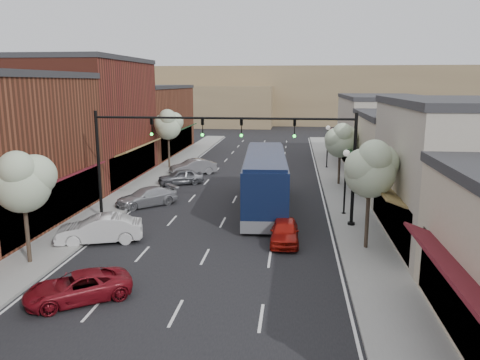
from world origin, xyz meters
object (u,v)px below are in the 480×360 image
(parked_car_c, at_px, (147,197))
(parked_car_d, at_px, (181,177))
(parked_car_e, at_px, (193,167))
(tree_left_near, at_px, (22,180))
(parked_car_b, at_px, (100,229))
(lamp_post_near, at_px, (346,171))
(coach_bus, at_px, (265,180))
(signal_mast_left, at_px, (134,149))
(tree_left_far, at_px, (168,124))
(tree_right_near, at_px, (371,168))
(lamp_post_far, at_px, (328,140))
(tree_right_far, at_px, (341,139))
(signal_mast_right, at_px, (314,152))
(red_hatchback, at_px, (284,231))
(parked_car_a, at_px, (78,287))

(parked_car_c, distance_m, parked_car_d, 7.41)
(parked_car_e, bearing_deg, tree_left_near, -40.96)
(parked_car_b, bearing_deg, lamp_post_near, 98.44)
(coach_bus, bearing_deg, signal_mast_left, -158.55)
(parked_car_e, bearing_deg, tree_left_far, -164.59)
(coach_bus, relative_size, parked_car_b, 2.80)
(tree_right_near, height_order, parked_car_b, tree_right_near)
(signal_mast_left, relative_size, lamp_post_far, 1.85)
(tree_right_near, relative_size, tree_right_far, 1.10)
(signal_mast_right, height_order, parked_car_e, signal_mast_right)
(tree_left_far, distance_m, lamp_post_near, 22.33)
(tree_right_far, distance_m, parked_car_d, 14.13)
(signal_mast_left, bearing_deg, red_hatchback, -19.44)
(red_hatchback, distance_m, parked_car_c, 12.14)
(parked_car_e, bearing_deg, lamp_post_far, 76.22)
(signal_mast_right, bearing_deg, signal_mast_left, 180.00)
(red_hatchback, distance_m, parked_car_b, 10.24)
(tree_right_far, bearing_deg, parked_car_d, -175.27)
(tree_right_far, bearing_deg, signal_mast_right, -102.85)
(tree_right_near, relative_size, parked_car_e, 1.33)
(tree_left_far, xyz_separation_m, parked_car_d, (2.91, -7.13, -3.93))
(tree_left_near, relative_size, lamp_post_far, 1.28)
(tree_left_near, bearing_deg, lamp_post_near, 33.33)
(red_hatchback, xyz_separation_m, parked_car_a, (-8.18, -8.01, -0.07))
(lamp_post_near, relative_size, parked_car_e, 0.99)
(signal_mast_right, distance_m, parked_car_e, 19.16)
(signal_mast_left, xyz_separation_m, parked_car_a, (1.42, -11.40, -4.04))
(signal_mast_right, distance_m, lamp_post_near, 3.69)
(signal_mast_left, height_order, parked_car_a, signal_mast_left)
(tree_right_far, distance_m, lamp_post_far, 8.13)
(tree_right_near, relative_size, parked_car_a, 1.41)
(tree_right_far, xyz_separation_m, parked_car_a, (-12.55, -23.35, -3.41))
(signal_mast_right, bearing_deg, red_hatchback, -115.89)
(red_hatchback, bearing_deg, parked_car_b, -174.67)
(tree_right_near, height_order, tree_left_near, tree_right_near)
(tree_left_near, height_order, parked_car_c, tree_left_near)
(signal_mast_left, bearing_deg, tree_right_near, -16.19)
(coach_bus, bearing_deg, tree_left_near, -135.63)
(parked_car_c, xyz_separation_m, parked_car_e, (0.83, 11.88, 0.08))
(tree_right_far, distance_m, tree_left_near, 25.99)
(parked_car_b, bearing_deg, coach_bus, 115.50)
(parked_car_c, bearing_deg, red_hatchback, 13.47)
(lamp_post_near, height_order, parked_car_a, lamp_post_near)
(tree_right_near, xyz_separation_m, lamp_post_far, (-0.55, 24.06, -1.45))
(signal_mast_right, distance_m, parked_car_b, 13.22)
(signal_mast_right, height_order, signal_mast_left, same)
(tree_left_near, xyz_separation_m, parked_car_a, (4.05, -3.35, -3.64))
(parked_car_b, bearing_deg, tree_right_near, 73.63)
(tree_right_near, relative_size, parked_car_d, 1.51)
(tree_left_far, relative_size, lamp_post_near, 1.38)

